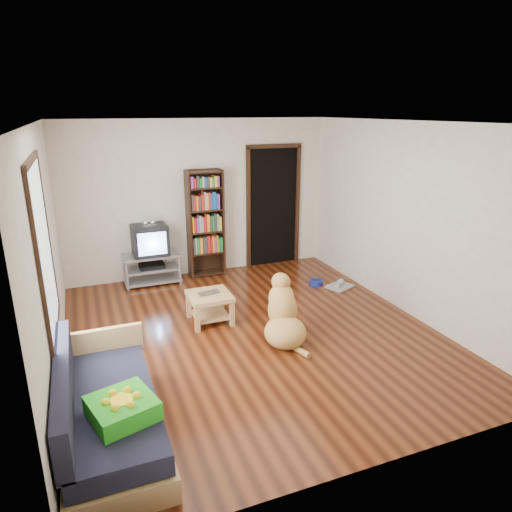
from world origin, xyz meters
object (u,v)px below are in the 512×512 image
object	(u,v)px
dog_bowl	(316,282)
grey_rag	(340,286)
crt_tv	(150,239)
laptop	(210,294)
sofa	(106,413)
green_cushion	(122,408)
dog	(283,317)
tv_stand	(152,268)
coffee_table	(210,302)
bookshelf	(205,218)

from	to	relation	value
dog_bowl	grey_rag	world-z (taller)	dog_bowl
dog_bowl	crt_tv	world-z (taller)	crt_tv
laptop	sofa	xyz separation A→B (m)	(-1.46, -1.87, -0.15)
green_cushion	dog	bearing A→B (deg)	18.04
dog	tv_stand	bearing A→B (deg)	115.47
green_cushion	dog_bowl	world-z (taller)	green_cushion
green_cushion	laptop	size ratio (longest dim) A/B	1.61
laptop	crt_tv	xyz separation A→B (m)	(-0.49, 1.78, 0.33)
green_cushion	sofa	xyz separation A→B (m)	(-0.12, 0.32, -0.24)
green_cushion	tv_stand	size ratio (longest dim) A/B	0.52
crt_tv	coffee_table	size ratio (longest dim) A/B	1.05
laptop	dog_bowl	distance (m)	2.14
grey_rag	tv_stand	xyz separation A→B (m)	(-2.77, 1.30, 0.25)
green_cushion	crt_tv	distance (m)	4.07
grey_rag	sofa	xyz separation A→B (m)	(-3.75, -2.33, 0.25)
tv_stand	sofa	size ratio (longest dim) A/B	0.50
green_cushion	laptop	xyz separation A→B (m)	(1.34, 2.19, -0.09)
green_cushion	coffee_table	xyz separation A→B (m)	(1.34, 2.22, -0.22)
coffee_table	laptop	bearing A→B (deg)	-90.00
dog_bowl	crt_tv	distance (m)	2.79
grey_rag	sofa	world-z (taller)	sofa
coffee_table	dog	xyz separation A→B (m)	(0.72, -0.80, 0.02)
green_cushion	bookshelf	size ratio (longest dim) A/B	0.26
sofa	dog	distance (m)	2.44
laptop	dog_bowl	size ratio (longest dim) A/B	1.33
bookshelf	grey_rag	bearing A→B (deg)	-37.29
tv_stand	sofa	bearing A→B (deg)	-105.02
dog_bowl	dog	world-z (taller)	dog
sofa	coffee_table	xyz separation A→B (m)	(1.46, 1.90, 0.02)
dog_bowl	tv_stand	bearing A→B (deg)	157.09
sofa	dog	xyz separation A→B (m)	(2.18, 1.11, 0.04)
laptop	dog	bearing A→B (deg)	-57.21
laptop	bookshelf	world-z (taller)	bookshelf
dog_bowl	bookshelf	world-z (taller)	bookshelf
bookshelf	dog	xyz separation A→B (m)	(0.25, -2.62, -0.70)
laptop	grey_rag	xyz separation A→B (m)	(2.29, 0.46, -0.40)
laptop	crt_tv	world-z (taller)	crt_tv
grey_rag	dog_bowl	bearing A→B (deg)	140.19
green_cushion	crt_tv	xyz separation A→B (m)	(0.85, 3.97, 0.24)
crt_tv	coffee_table	xyz separation A→B (m)	(0.49, -1.75, -0.46)
laptop	bookshelf	xyz separation A→B (m)	(0.46, 1.85, 0.59)
laptop	tv_stand	bearing A→B (deg)	95.38
grey_rag	coffee_table	xyz separation A→B (m)	(-2.29, -0.43, 0.27)
dog	laptop	bearing A→B (deg)	132.92
tv_stand	grey_rag	bearing A→B (deg)	-25.04
crt_tv	dog	size ratio (longest dim) A/B	0.58
laptop	bookshelf	bearing A→B (deg)	65.83
green_cushion	laptop	bearing A→B (deg)	41.92
laptop	tv_stand	world-z (taller)	tv_stand
grey_rag	sofa	size ratio (longest dim) A/B	0.22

